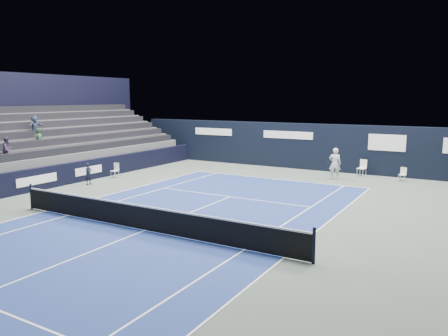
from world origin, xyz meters
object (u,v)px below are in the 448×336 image
object	(u,v)px
line_judge_chair	(116,169)
tennis_net	(144,217)
folding_chair_back_b	(403,173)
folding_chair_back_a	(363,165)
tennis_player	(335,164)

from	to	relation	value
line_judge_chair	tennis_net	xyz separation A→B (m)	(8.66, -7.49, -0.00)
folding_chair_back_b	line_judge_chair	bearing A→B (deg)	-141.97
folding_chair_back_a	folding_chair_back_b	bearing A→B (deg)	2.47
folding_chair_back_a	tennis_net	world-z (taller)	tennis_net
line_judge_chair	tennis_player	distance (m)	13.25
tennis_net	folding_chair_back_b	bearing A→B (deg)	66.12
line_judge_chair	tennis_player	xyz separation A→B (m)	(11.73, 6.14, 0.44)
tennis_player	line_judge_chair	bearing A→B (deg)	-152.36
folding_chair_back_b	tennis_player	world-z (taller)	tennis_player
folding_chair_back_a	tennis_player	size ratio (longest dim) A/B	0.55
folding_chair_back_a	folding_chair_back_b	world-z (taller)	folding_chair_back_a
line_judge_chair	tennis_player	bearing A→B (deg)	27.12
folding_chair_back_a	tennis_net	xyz separation A→B (m)	(-4.25, -15.68, -0.18)
folding_chair_back_b	folding_chair_back_a	bearing A→B (deg)	178.03
folding_chair_back_a	tennis_player	world-z (taller)	tennis_player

